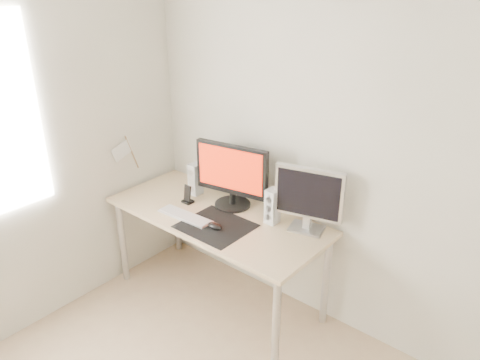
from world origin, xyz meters
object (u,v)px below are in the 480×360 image
Objects in this scene: desk at (217,224)px; phone_dock at (188,197)px; main_monitor at (232,174)px; speaker_right at (272,206)px; speaker_left at (195,179)px; keyboard at (185,216)px; mouse at (215,226)px; second_monitor at (309,197)px.

desk is 11.76× the size of phone_dock.
main_monitor is 0.39m from phone_dock.
main_monitor reaches higher than desk.
main_monitor is 2.25× the size of speaker_right.
speaker_left is 0.38m from keyboard.
mouse is 0.64m from second_monitor.
second_monitor is (0.47, 0.38, 0.22)m from mouse.
speaker_left is 0.57× the size of keyboard.
mouse is at bearing -20.29° from phone_dock.
main_monitor is at bearing -174.25° from second_monitor.
speaker_left reaches higher than mouse.
desk is 6.55× the size of speaker_left.
speaker_left reaches higher than desk.
keyboard is (-0.74, -0.39, -0.23)m from second_monitor.
speaker_left is at bearing -175.40° from main_monitor.
phone_dock is (-0.14, 0.16, 0.03)m from keyboard.
main_monitor reaches higher than phone_dock.
second_monitor is at bearing 14.64° from phone_dock.
keyboard is at bearing -49.46° from phone_dock.
mouse is 0.20× the size of main_monitor.
phone_dock is at bearing -67.98° from speaker_left.
second_monitor reaches higher than mouse.
keyboard reaches higher than desk.
speaker_right is 0.61m from keyboard.
speaker_right is at bearing 22.62° from desk.
second_monitor reaches higher than speaker_left.
speaker_right reaches higher than desk.
second_monitor is 0.27m from speaker_right.
mouse is 0.44m from phone_dock.
mouse is at bearing 2.75° from keyboard.
speaker_right is at bearing -163.17° from second_monitor.
speaker_left is 1.79× the size of phone_dock.
speaker_left is at bearing -174.67° from second_monitor.
second_monitor is 0.95m from speaker_left.
main_monitor is 0.44m from keyboard.
desk is 2.91× the size of main_monitor.
mouse is at bearing -32.11° from speaker_left.
phone_dock is (-0.28, -0.17, -0.21)m from main_monitor.
keyboard is at bearing -151.84° from second_monitor.
keyboard is at bearing -112.86° from main_monitor.
second_monitor is at bearing 16.83° from speaker_right.
main_monitor is at bearing 88.54° from desk.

